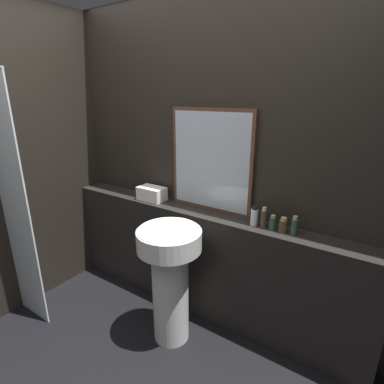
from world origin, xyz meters
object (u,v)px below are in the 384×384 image
at_px(shampoo_bottle, 254,216).
at_px(towel_stack, 152,194).
at_px(conditioner_bottle, 264,218).
at_px(lotion_bottle, 273,223).
at_px(pedestal_sink, 170,273).
at_px(body_wash_bottle, 283,225).
at_px(mirror, 211,161).
at_px(hand_soap_bottle, 294,226).

bearing_deg(shampoo_bottle, towel_stack, 180.00).
bearing_deg(conditioner_bottle, shampoo_bottle, 180.00).
relative_size(conditioner_bottle, lotion_bottle, 1.41).
bearing_deg(shampoo_bottle, conditioner_bottle, 0.00).
xyz_separation_m(pedestal_sink, body_wash_bottle, (0.66, 0.40, 0.40)).
xyz_separation_m(mirror, conditioner_bottle, (0.48, -0.09, -0.33)).
bearing_deg(pedestal_sink, lotion_bottle, 34.08).
bearing_deg(hand_soap_bottle, mirror, 172.43).
relative_size(conditioner_bottle, hand_soap_bottle, 1.12).
relative_size(pedestal_sink, towel_stack, 3.80).
bearing_deg(body_wash_bottle, shampoo_bottle, 180.00).
height_order(conditioner_bottle, body_wash_bottle, conditioner_bottle).
distance_m(mirror, shampoo_bottle, 0.54).
xyz_separation_m(conditioner_bottle, lotion_bottle, (0.06, 0.00, -0.02)).
bearing_deg(towel_stack, hand_soap_bottle, 0.00).
bearing_deg(body_wash_bottle, conditioner_bottle, 180.00).
height_order(conditioner_bottle, lotion_bottle, conditioner_bottle).
height_order(mirror, lotion_bottle, mirror).
bearing_deg(towel_stack, body_wash_bottle, 0.00).
relative_size(mirror, hand_soap_bottle, 6.01).
distance_m(pedestal_sink, body_wash_bottle, 0.87).
relative_size(mirror, lotion_bottle, 7.58).
bearing_deg(mirror, hand_soap_bottle, -7.57).
xyz_separation_m(mirror, body_wash_bottle, (0.62, -0.09, -0.35)).
relative_size(pedestal_sink, hand_soap_bottle, 6.93).
height_order(pedestal_sink, body_wash_bottle, body_wash_bottle).
distance_m(conditioner_bottle, hand_soap_bottle, 0.21).
relative_size(towel_stack, lotion_bottle, 2.30).
distance_m(towel_stack, hand_soap_bottle, 1.23).
bearing_deg(body_wash_bottle, mirror, 171.57).
bearing_deg(pedestal_sink, body_wash_bottle, 31.02).
xyz_separation_m(mirror, towel_stack, (-0.53, -0.09, -0.34)).
xyz_separation_m(body_wash_bottle, hand_soap_bottle, (0.07, 0.00, 0.01)).
height_order(mirror, hand_soap_bottle, mirror).
height_order(shampoo_bottle, lotion_bottle, shampoo_bottle).
bearing_deg(conditioner_bottle, hand_soap_bottle, 0.00).
bearing_deg(lotion_bottle, pedestal_sink, -145.92).
relative_size(mirror, shampoo_bottle, 5.60).
xyz_separation_m(shampoo_bottle, body_wash_bottle, (0.21, 0.00, -0.02)).
bearing_deg(pedestal_sink, towel_stack, 141.36).
bearing_deg(towel_stack, mirror, 9.78).
bearing_deg(body_wash_bottle, lotion_bottle, 180.00).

